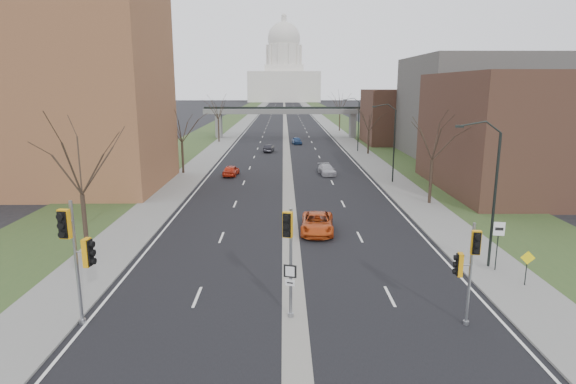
{
  "coord_description": "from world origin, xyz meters",
  "views": [
    {
      "loc": [
        -0.51,
        -21.15,
        10.71
      ],
      "look_at": [
        -0.23,
        8.01,
        4.26
      ],
      "focal_mm": 30.0,
      "sensor_mm": 36.0,
      "label": 1
    }
  ],
  "objects_px": {
    "signal_pole_left": "(76,246)",
    "car_right_far": "(297,141)",
    "speed_limit_sign": "(498,237)",
    "signal_pole_right": "(468,260)",
    "warning_sign": "(527,263)",
    "car_right_mid": "(327,170)",
    "signal_pole_median": "(289,244)",
    "car_right_near": "(317,223)",
    "car_left_near": "(231,170)",
    "car_left_far": "(269,148)"
  },
  "relations": [
    {
      "from": "warning_sign",
      "to": "car_right_mid",
      "type": "height_order",
      "value": "warning_sign"
    },
    {
      "from": "signal_pole_median",
      "to": "car_right_near",
      "type": "bearing_deg",
      "value": 97.13
    },
    {
      "from": "speed_limit_sign",
      "to": "car_left_far",
      "type": "bearing_deg",
      "value": 115.32
    },
    {
      "from": "speed_limit_sign",
      "to": "signal_pole_right",
      "type": "bearing_deg",
      "value": -113.79
    },
    {
      "from": "signal_pole_right",
      "to": "car_left_near",
      "type": "height_order",
      "value": "signal_pole_right"
    },
    {
      "from": "signal_pole_right",
      "to": "car_left_near",
      "type": "xyz_separation_m",
      "value": [
        -14.53,
        37.61,
        -2.51
      ]
    },
    {
      "from": "signal_pole_right",
      "to": "car_left_far",
      "type": "bearing_deg",
      "value": 107.24
    },
    {
      "from": "signal_pole_left",
      "to": "warning_sign",
      "type": "bearing_deg",
      "value": 19.22
    },
    {
      "from": "speed_limit_sign",
      "to": "car_left_near",
      "type": "distance_m",
      "value": 36.37
    },
    {
      "from": "car_left_near",
      "to": "car_right_mid",
      "type": "xyz_separation_m",
      "value": [
        11.68,
        0.67,
        -0.05
      ]
    },
    {
      "from": "signal_pole_right",
      "to": "warning_sign",
      "type": "relative_size",
      "value": 2.48
    },
    {
      "from": "signal_pole_right",
      "to": "warning_sign",
      "type": "distance_m",
      "value": 6.8
    },
    {
      "from": "speed_limit_sign",
      "to": "car_right_far",
      "type": "height_order",
      "value": "speed_limit_sign"
    },
    {
      "from": "car_left_far",
      "to": "car_right_near",
      "type": "distance_m",
      "value": 44.8
    },
    {
      "from": "car_right_near",
      "to": "car_right_far",
      "type": "height_order",
      "value": "car_right_near"
    },
    {
      "from": "signal_pole_median",
      "to": "car_left_near",
      "type": "bearing_deg",
      "value": 116.66
    },
    {
      "from": "warning_sign",
      "to": "signal_pole_median",
      "type": "bearing_deg",
      "value": -156.69
    },
    {
      "from": "signal_pole_left",
      "to": "car_left_far",
      "type": "distance_m",
      "value": 59.25
    },
    {
      "from": "warning_sign",
      "to": "car_left_far",
      "type": "height_order",
      "value": "warning_sign"
    },
    {
      "from": "signal_pole_right",
      "to": "signal_pole_median",
      "type": "bearing_deg",
      "value": -177.93
    },
    {
      "from": "car_right_mid",
      "to": "car_right_far",
      "type": "relative_size",
      "value": 1.1
    },
    {
      "from": "car_right_mid",
      "to": "car_right_far",
      "type": "height_order",
      "value": "car_right_far"
    },
    {
      "from": "signal_pole_right",
      "to": "car_right_mid",
      "type": "relative_size",
      "value": 1.15
    },
    {
      "from": "speed_limit_sign",
      "to": "car_right_far",
      "type": "xyz_separation_m",
      "value": [
        -9.93,
        63.54,
        -1.48
      ]
    },
    {
      "from": "car_left_far",
      "to": "car_right_far",
      "type": "bearing_deg",
      "value": -106.47
    },
    {
      "from": "car_right_near",
      "to": "signal_pole_left",
      "type": "bearing_deg",
      "value": -124.84
    },
    {
      "from": "signal_pole_left",
      "to": "car_right_far",
      "type": "distance_m",
      "value": 70.9
    },
    {
      "from": "car_left_far",
      "to": "car_right_mid",
      "type": "bearing_deg",
      "value": 117.87
    },
    {
      "from": "car_left_far",
      "to": "car_left_near",
      "type": "bearing_deg",
      "value": 86.9
    },
    {
      "from": "warning_sign",
      "to": "car_right_near",
      "type": "height_order",
      "value": "warning_sign"
    },
    {
      "from": "speed_limit_sign",
      "to": "car_right_far",
      "type": "distance_m",
      "value": 64.33
    },
    {
      "from": "signal_pole_right",
      "to": "speed_limit_sign",
      "type": "distance_m",
      "value": 7.87
    },
    {
      "from": "signal_pole_median",
      "to": "signal_pole_right",
      "type": "distance_m",
      "value": 7.96
    },
    {
      "from": "car_left_far",
      "to": "signal_pole_left",
      "type": "bearing_deg",
      "value": 90.92
    },
    {
      "from": "signal_pole_left",
      "to": "signal_pole_right",
      "type": "xyz_separation_m",
      "value": [
        17.27,
        -0.18,
        -0.64
      ]
    },
    {
      "from": "warning_sign",
      "to": "car_right_mid",
      "type": "xyz_separation_m",
      "value": [
        -7.8,
        33.96,
        -0.78
      ]
    },
    {
      "from": "car_left_near",
      "to": "car_right_near",
      "type": "height_order",
      "value": "car_right_near"
    },
    {
      "from": "signal_pole_right",
      "to": "speed_limit_sign",
      "type": "xyz_separation_m",
      "value": [
        4.28,
        6.52,
        -1.04
      ]
    },
    {
      "from": "speed_limit_sign",
      "to": "car_right_far",
      "type": "relative_size",
      "value": 0.76
    },
    {
      "from": "car_left_far",
      "to": "signal_pole_median",
      "type": "bearing_deg",
      "value": 100.03
    },
    {
      "from": "car_left_near",
      "to": "car_right_near",
      "type": "relative_size",
      "value": 0.76
    },
    {
      "from": "signal_pole_left",
      "to": "speed_limit_sign",
      "type": "bearing_deg",
      "value": 25.07
    },
    {
      "from": "signal_pole_median",
      "to": "signal_pole_right",
      "type": "xyz_separation_m",
      "value": [
        7.91,
        -0.7,
        -0.53
      ]
    },
    {
      "from": "car_right_far",
      "to": "speed_limit_sign",
      "type": "bearing_deg",
      "value": -87.89
    },
    {
      "from": "signal_pole_left",
      "to": "car_left_near",
      "type": "relative_size",
      "value": 1.5
    },
    {
      "from": "signal_pole_left",
      "to": "signal_pole_median",
      "type": "height_order",
      "value": "signal_pole_left"
    },
    {
      "from": "warning_sign",
      "to": "car_left_near",
      "type": "distance_m",
      "value": 38.58
    },
    {
      "from": "car_right_far",
      "to": "car_right_near",
      "type": "bearing_deg",
      "value": -96.77
    },
    {
      "from": "speed_limit_sign",
      "to": "car_right_mid",
      "type": "height_order",
      "value": "speed_limit_sign"
    },
    {
      "from": "signal_pole_left",
      "to": "car_right_mid",
      "type": "height_order",
      "value": "signal_pole_left"
    }
  ]
}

